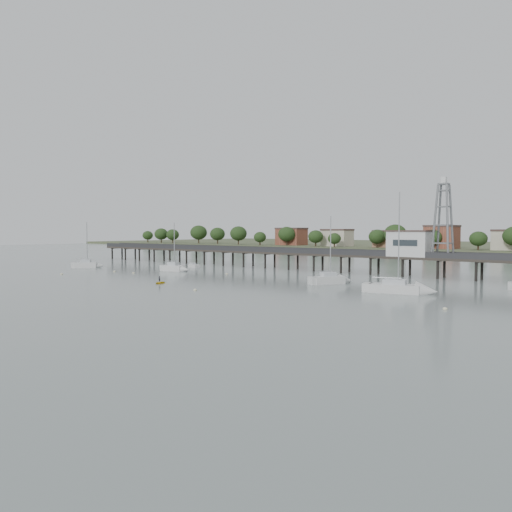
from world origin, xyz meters
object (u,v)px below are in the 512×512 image
at_px(sailboat_b, 177,268).
at_px(sailboat_d, 407,289).
at_px(sailboat_c, 334,280).
at_px(lattice_tower, 443,221).
at_px(yellow_dinghy, 160,283).
at_px(pier, 306,254).
at_px(sailboat_a, 90,265).
at_px(white_tender, 194,266).

bearing_deg(sailboat_b, sailboat_d, -14.04).
bearing_deg(sailboat_c, lattice_tower, 3.13).
relative_size(lattice_tower, yellow_dinghy, 6.25).
bearing_deg(pier, sailboat_b, -134.47).
bearing_deg(lattice_tower, sailboat_c, -117.89).
bearing_deg(pier, sailboat_c, -46.98).
distance_m(sailboat_a, sailboat_b, 25.64).
distance_m(lattice_tower, sailboat_b, 57.40).
bearing_deg(sailboat_b, sailboat_c, -8.95).
bearing_deg(sailboat_a, sailboat_c, -39.03).
xyz_separation_m(pier, lattice_tower, (31.50, 0.00, 7.31)).
relative_size(pier, sailboat_c, 12.16).
bearing_deg(lattice_tower, sailboat_b, -157.94).
bearing_deg(pier, sailboat_a, -149.06).
relative_size(sailboat_a, sailboat_b, 1.02).
height_order(sailboat_c, white_tender, sailboat_c).
bearing_deg(sailboat_c, pier, 74.04).
distance_m(lattice_tower, sailboat_d, 28.90).
height_order(lattice_tower, yellow_dinghy, lattice_tower).
bearing_deg(sailboat_b, sailboat_a, -174.49).
xyz_separation_m(sailboat_a, sailboat_b, (24.88, 6.19, 0.00)).
relative_size(pier, white_tender, 41.02).
bearing_deg(white_tender, sailboat_c, 1.68).
distance_m(pier, yellow_dinghy, 40.94).
relative_size(sailboat_a, sailboat_c, 0.95).
bearing_deg(sailboat_c, sailboat_b, 120.54).
relative_size(pier, yellow_dinghy, 60.48).
height_order(sailboat_a, white_tender, sailboat_a).
bearing_deg(lattice_tower, sailboat_d, -81.90).
height_order(sailboat_c, sailboat_d, sailboat_d).
height_order(pier, lattice_tower, lattice_tower).
bearing_deg(sailboat_d, sailboat_b, 160.75).
bearing_deg(sailboat_a, white_tender, -4.98).
relative_size(sailboat_a, yellow_dinghy, 4.75).
relative_size(sailboat_c, sailboat_d, 0.78).
height_order(lattice_tower, sailboat_c, lattice_tower).
xyz_separation_m(sailboat_b, sailboat_c, (40.91, -0.34, -0.00)).
distance_m(sailboat_d, yellow_dinghy, 41.36).
bearing_deg(yellow_dinghy, sailboat_d, 0.12).
relative_size(sailboat_c, yellow_dinghy, 4.98).
distance_m(pier, sailboat_a, 53.36).
distance_m(sailboat_b, sailboat_d, 56.37).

